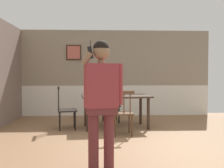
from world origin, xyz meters
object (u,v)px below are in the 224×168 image
(chair_at_table_head, at_px, (65,109))
(chair_by_doorway, at_px, (123,113))
(chair_near_window, at_px, (111,104))
(person_figure, at_px, (102,95))
(dining_table, at_px, (116,100))

(chair_at_table_head, bearing_deg, chair_by_doorway, 53.00)
(chair_at_table_head, bearing_deg, chair_near_window, 122.26)
(chair_by_doorway, relative_size, person_figure, 0.54)
(dining_table, distance_m, chair_near_window, 0.85)
(person_figure, bearing_deg, dining_table, -111.11)
(chair_near_window, xyz_separation_m, person_figure, (-0.26, -3.61, 0.54))
(dining_table, relative_size, chair_at_table_head, 1.70)
(chair_by_doorway, bearing_deg, chair_near_window, 93.71)
(chair_near_window, xyz_separation_m, chair_at_table_head, (-1.08, -0.96, 0.01))
(chair_by_doorway, relative_size, chair_at_table_head, 0.94)
(dining_table, bearing_deg, chair_by_doorway, -83.35)
(chair_at_table_head, distance_m, person_figure, 2.83)
(chair_near_window, relative_size, chair_at_table_head, 0.95)
(chair_at_table_head, bearing_deg, dining_table, 87.65)
(chair_near_window, xyz_separation_m, chair_by_doorway, (0.19, -1.63, 0.01))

